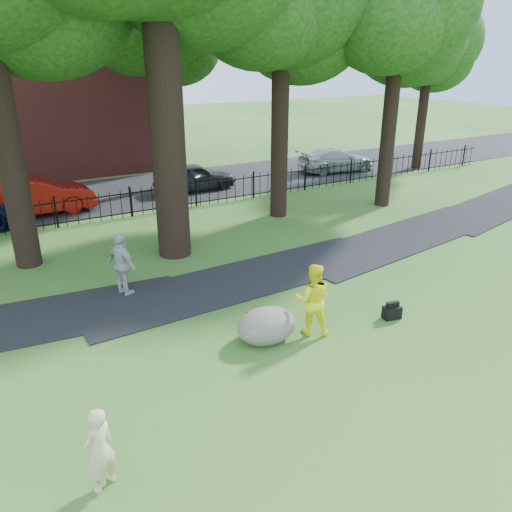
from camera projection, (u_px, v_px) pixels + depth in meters
ground at (286, 349)px, 11.67m from camera, size 120.00×120.00×0.00m
footpath at (244, 280)px, 15.26m from camera, size 36.07×3.85×0.03m
street at (108, 195)px, 24.51m from camera, size 80.00×7.00×0.02m
iron_fence at (131, 203)px, 21.08m from camera, size 44.00×0.04×1.20m
woman at (99, 450)px, 7.67m from camera, size 0.65×0.57×1.49m
man at (313, 299)px, 12.02m from camera, size 1.13×1.08×1.83m
pedestrian at (122, 265)px, 14.00m from camera, size 0.81×1.17×1.84m
boulder at (267, 324)px, 11.90m from camera, size 1.68×1.40×0.87m
backpack at (392, 312)px, 12.98m from camera, size 0.50×0.36×0.34m
red_bag at (254, 315)px, 12.92m from camera, size 0.36×0.23×0.24m
red_sedan at (32, 196)px, 21.18m from camera, size 5.08×2.02×1.65m
grey_car at (195, 177)px, 25.15m from camera, size 4.12×1.71×1.39m
silver_car at (336, 160)px, 29.33m from camera, size 4.83×2.47×1.34m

